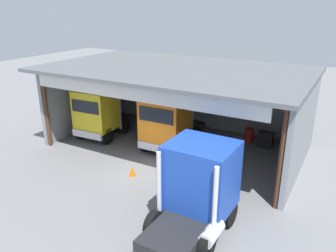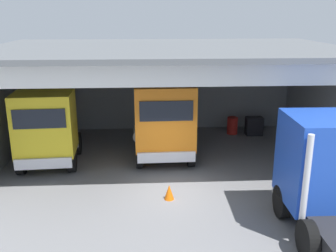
{
  "view_description": "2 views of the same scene",
  "coord_description": "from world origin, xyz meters",
  "views": [
    {
      "loc": [
        9.3,
        -13.41,
        8.57
      ],
      "look_at": [
        0.0,
        2.93,
        1.71
      ],
      "focal_mm": 35.93,
      "sensor_mm": 36.0,
      "label": 1
    },
    {
      "loc": [
        -0.91,
        -13.09,
        6.51
      ],
      "look_at": [
        0.0,
        2.93,
        1.71
      ],
      "focal_mm": 40.84,
      "sensor_mm": 36.0,
      "label": 2
    }
  ],
  "objects": [
    {
      "name": "oil_drum",
      "position": [
        3.81,
        6.97,
        0.47
      ],
      "size": [
        0.58,
        0.58,
        0.94
      ],
      "primitive_type": "cylinder",
      "color": "#B21E19",
      "rests_on": "ground"
    },
    {
      "name": "tool_cart",
      "position": [
        4.96,
        6.71,
        0.5
      ],
      "size": [
        0.9,
        0.6,
        1.0
      ],
      "primitive_type": "cube",
      "color": "black",
      "rests_on": "ground"
    },
    {
      "name": "traffic_cone",
      "position": [
        -0.16,
        -0.6,
        0.28
      ],
      "size": [
        0.36,
        0.36,
        0.56
      ],
      "primitive_type": "cone",
      "color": "orange",
      "rests_on": "ground"
    },
    {
      "name": "ground_plane",
      "position": [
        0.0,
        0.0,
        0.0
      ],
      "size": [
        80.0,
        80.0,
        0.0
      ],
      "primitive_type": "plane",
      "color": "slate",
      "rests_on": "ground"
    },
    {
      "name": "truck_yellow_right_bay",
      "position": [
        -5.21,
        2.76,
        1.75
      ],
      "size": [
        2.72,
        4.51,
        3.37
      ],
      "rotation": [
        0.0,
        0.0,
        3.2
      ],
      "color": "yellow",
      "rests_on": "ground"
    },
    {
      "name": "truck_orange_left_bay",
      "position": [
        -0.18,
        3.24,
        1.86
      ],
      "size": [
        2.77,
        5.18,
        3.61
      ],
      "rotation": [
        0.0,
        0.0,
        3.16
      ],
      "color": "orange",
      "rests_on": "ground"
    },
    {
      "name": "truck_blue_yard_outside",
      "position": [
        4.61,
        -2.75,
        1.87
      ],
      "size": [
        2.76,
        4.61,
        3.55
      ],
      "rotation": [
        0.0,
        0.0,
        -0.02
      ],
      "color": "#1E47B7",
      "rests_on": "ground"
    },
    {
      "name": "workshop_shed",
      "position": [
        0.0,
        4.91,
        3.57
      ],
      "size": [
        15.3,
        9.51,
        5.09
      ],
      "color": "gray",
      "rests_on": "ground"
    }
  ]
}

